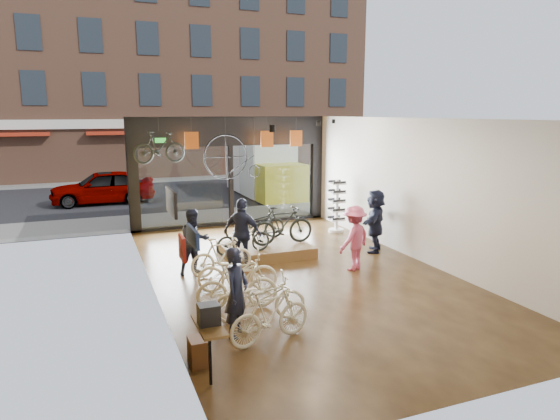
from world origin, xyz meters
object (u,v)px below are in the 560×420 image
customer_3 (354,238)px  box_truck (267,171)px  customer_1 (194,242)px  customer_2 (242,233)px  display_bike_left (243,238)px  floor_bike_5 (222,256)px  display_bike_right (255,223)px  floor_bike_3 (237,286)px  display_platform (266,250)px  penny_farthing (235,158)px  hung_bike (159,147)px  sunglasses_rack (337,206)px  customer_0 (237,292)px  floor_bike_1 (270,315)px  street_car (103,187)px  customer_5 (375,221)px  floor_bike_2 (260,298)px  floor_bike_4 (237,271)px  display_bike_mid (282,225)px

customer_3 → box_truck: bearing=-125.2°
customer_1 → customer_2: customer_2 is taller
display_bike_left → customer_2: customer_2 is taller
floor_bike_5 → display_bike_right: size_ratio=0.89×
floor_bike_3 → display_platform: size_ratio=0.69×
box_truck → penny_farthing: penny_farthing is taller
display_bike_left → hung_bike: (-1.64, 2.96, 2.22)m
display_bike_right → hung_bike: 3.62m
display_bike_left → sunglasses_rack: sunglasses_rack is taller
customer_0 → hung_bike: size_ratio=1.03×
floor_bike_1 → floor_bike_3: size_ratio=0.98×
customer_3 → display_bike_left: bearing=-57.1°
display_platform → street_car: bearing=111.1°
customer_2 → display_platform: bearing=-94.4°
floor_bike_3 → customer_1: customer_1 is taller
display_bike_right → customer_5: bearing=-112.4°
floor_bike_5 → display_bike_left: 1.03m
floor_bike_2 → floor_bike_4: (0.06, 1.70, 0.00)m
customer_1 → box_truck: bearing=46.8°
box_truck → customer_5: box_truck is taller
display_bike_left → customer_3: (2.47, -1.46, 0.12)m
customer_0 → display_platform: bearing=18.0°
display_bike_mid → floor_bike_2: bearing=152.3°
street_car → display_bike_right: 10.20m
customer_2 → penny_farthing: size_ratio=1.00×
street_car → hung_bike: size_ratio=2.74×
floor_bike_4 → penny_farthing: bearing=-0.1°
sunglasses_rack → penny_farthing: bearing=159.5°
floor_bike_1 → customer_3: 4.55m
display_bike_right → penny_farthing: 2.61m
floor_bike_5 → hung_bike: 4.45m
box_truck → floor_bike_1: size_ratio=3.92×
customer_2 → hung_bike: size_ratio=1.14×
street_car → sunglasses_rack: size_ratio=2.48×
box_truck → floor_bike_1: box_truck is taller
customer_3 → penny_farthing: bearing=-96.5°
box_truck → customer_1: (-5.55, -10.10, -0.42)m
floor_bike_5 → customer_5: customer_5 is taller
display_bike_left → penny_farthing: size_ratio=0.86×
box_truck → display_bike_left: 10.64m
floor_bike_1 → penny_farthing: (1.67, 7.75, 2.01)m
floor_bike_3 → box_truck: bearing=-13.2°
floor_bike_3 → display_bike_mid: (2.32, 3.36, 0.35)m
floor_bike_2 → customer_2: size_ratio=0.98×
customer_0 → customer_2: size_ratio=0.91×
floor_bike_5 → display_bike_left: bearing=-56.8°
box_truck → display_bike_mid: 9.74m
floor_bike_3 → penny_farthing: bearing=-7.0°
floor_bike_1 → customer_5: (4.80, 4.33, 0.41)m
display_platform → customer_3: customer_3 is taller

